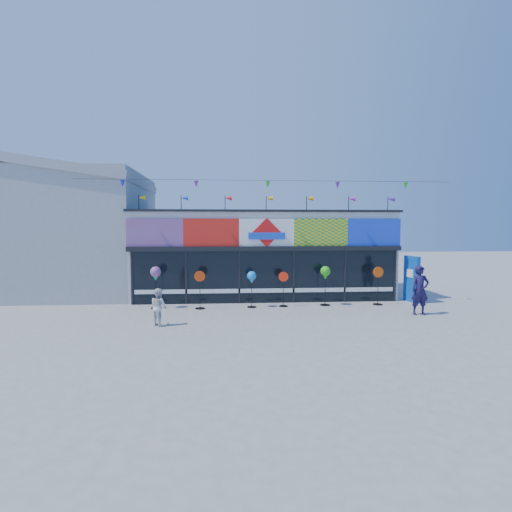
{
  "coord_description": "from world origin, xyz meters",
  "views": [
    {
      "loc": [
        -1.74,
        -13.91,
        3.29
      ],
      "look_at": [
        -0.57,
        2.0,
        2.17
      ],
      "focal_mm": 28.0,
      "sensor_mm": 36.0,
      "label": 1
    }
  ],
  "objects": [
    {
      "name": "blue_sign",
      "position": [
        6.48,
        3.19,
        1.03
      ],
      "size": [
        0.29,
        1.04,
        2.05
      ],
      "rotation": [
        0.0,
        0.0,
        0.14
      ],
      "color": "#0B49B1",
      "rests_on": "ground"
    },
    {
      "name": "adult_man",
      "position": [
        5.57,
        0.59,
        0.94
      ],
      "size": [
        0.7,
        0.48,
        1.88
      ],
      "primitive_type": "imported",
      "rotation": [
        0.0,
        0.0,
        0.04
      ],
      "color": "#18123A",
      "rests_on": "ground"
    },
    {
      "name": "ground",
      "position": [
        0.0,
        0.0,
        0.0
      ],
      "size": [
        80.0,
        80.0,
        0.0
      ],
      "primitive_type": "plane",
      "color": "gray",
      "rests_on": "ground"
    },
    {
      "name": "spinner_3",
      "position": [
        0.62,
        2.55,
        0.77
      ],
      "size": [
        0.41,
        0.37,
        1.46
      ],
      "color": "black",
      "rests_on": "ground"
    },
    {
      "name": "spinner_5",
      "position": [
        4.73,
        2.63,
        0.87
      ],
      "size": [
        0.46,
        0.42,
        1.64
      ],
      "color": "black",
      "rests_on": "ground"
    },
    {
      "name": "spinner_4",
      "position": [
        2.44,
        2.67,
        1.34
      ],
      "size": [
        0.43,
        0.43,
        1.68
      ],
      "color": "black",
      "rests_on": "ground"
    },
    {
      "name": "spinner_2",
      "position": [
        -0.71,
        2.46,
        1.21
      ],
      "size": [
        0.38,
        0.38,
        1.51
      ],
      "color": "black",
      "rests_on": "ground"
    },
    {
      "name": "spinner_1",
      "position": [
        -2.84,
        2.32,
        0.82
      ],
      "size": [
        0.43,
        0.4,
        1.55
      ],
      "color": "black",
      "rests_on": "ground"
    },
    {
      "name": "kite_shop",
      "position": [
        0.0,
        5.94,
        2.05
      ],
      "size": [
        16.0,
        5.7,
        5.31
      ],
      "color": "silver",
      "rests_on": "ground"
    },
    {
      "name": "child",
      "position": [
        -4.04,
        -0.38,
        0.63
      ],
      "size": [
        0.68,
        0.69,
        1.27
      ],
      "primitive_type": "imported",
      "rotation": [
        0.0,
        0.0,
        2.33
      ],
      "color": "silver",
      "rests_on": "ground"
    },
    {
      "name": "neighbour_building",
      "position": [
        -10.0,
        7.0,
        3.2
      ],
      "size": [
        8.18,
        7.2,
        6.87
      ],
      "color": "#9EA1A4",
      "rests_on": "ground"
    },
    {
      "name": "spinner_0",
      "position": [
        -4.64,
        2.54,
        1.38
      ],
      "size": [
        0.44,
        0.44,
        1.73
      ],
      "color": "black",
      "rests_on": "ground"
    }
  ]
}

